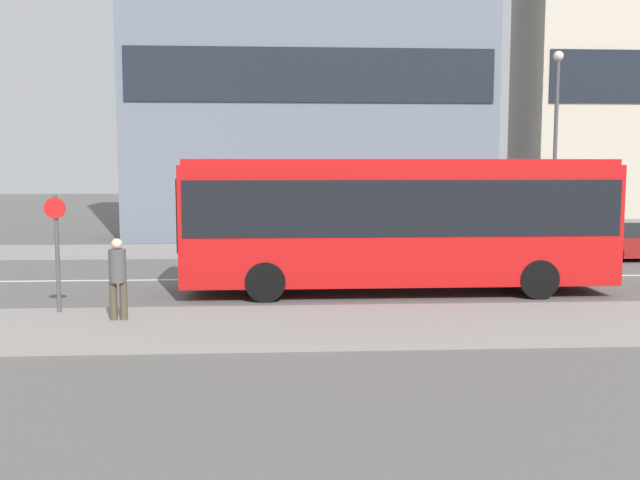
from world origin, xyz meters
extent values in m
plane|color=#595654|center=(0.00, 0.00, 0.00)|extent=(120.00, 120.00, 0.00)
cube|color=gray|center=(0.00, -6.25, 0.07)|extent=(44.00, 3.50, 0.13)
cube|color=gray|center=(0.00, 6.25, 0.07)|extent=(44.00, 3.50, 0.13)
cube|color=silver|center=(0.00, 0.00, 0.00)|extent=(41.80, 0.16, 0.01)
cube|color=#1E232D|center=(0.62, 9.47, 6.89)|extent=(15.17, 0.08, 2.20)
cube|color=red|center=(2.21, -2.25, 1.77)|extent=(10.65, 2.51, 2.92)
cube|color=black|center=(2.21, -2.25, 2.21)|extent=(10.44, 2.54, 1.34)
cube|color=red|center=(2.21, -2.25, 3.30)|extent=(10.49, 2.31, 0.14)
cube|color=black|center=(-3.13, -2.25, 2.04)|extent=(0.05, 2.21, 1.75)
cube|color=yellow|center=(-3.13, -2.25, 3.02)|extent=(0.04, 1.76, 0.32)
cylinder|color=black|center=(-1.09, -3.40, 0.48)|extent=(0.96, 0.28, 0.96)
cylinder|color=black|center=(-1.09, -1.11, 0.48)|extent=(0.96, 0.28, 0.96)
cylinder|color=black|center=(5.51, -3.40, 0.48)|extent=(0.96, 0.28, 0.96)
cylinder|color=black|center=(5.51, -1.11, 0.48)|extent=(0.96, 0.28, 0.96)
cube|color=maroon|center=(11.59, 3.45, 0.49)|extent=(4.05, 1.80, 0.68)
cube|color=#21262B|center=(11.47, 3.45, 1.08)|extent=(2.23, 1.58, 0.50)
cylinder|color=black|center=(10.34, 2.64, 0.30)|extent=(0.60, 0.18, 0.60)
cylinder|color=black|center=(10.34, 4.26, 0.30)|extent=(0.60, 0.18, 0.60)
cylinder|color=#4C4233|center=(-4.10, -5.77, 0.51)|extent=(0.15, 0.15, 0.77)
cylinder|color=#4C4233|center=(-3.90, -5.76, 0.51)|extent=(0.15, 0.15, 0.77)
cylinder|color=#4C4C4C|center=(-4.00, -5.76, 1.23)|extent=(0.34, 0.34, 0.67)
sphere|color=beige|center=(-4.00, -5.76, 1.67)|extent=(0.22, 0.22, 0.22)
cylinder|color=#4C4C51|center=(-5.43, -4.93, 1.37)|extent=(0.09, 0.09, 2.48)
cylinder|color=red|center=(-5.43, -4.99, 2.34)|extent=(0.44, 0.03, 0.44)
cylinder|color=#4C4C51|center=(9.22, 5.20, 3.55)|extent=(0.14, 0.14, 6.84)
sphere|color=silver|center=(9.22, 5.20, 7.08)|extent=(0.36, 0.36, 0.36)
camera|label=1|loc=(-0.79, -20.10, 3.25)|focal=40.00mm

